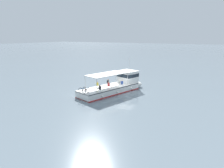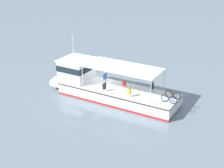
% 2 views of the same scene
% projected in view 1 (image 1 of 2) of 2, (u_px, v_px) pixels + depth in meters
% --- Properties ---
extents(ground_plane, '(400.00, 400.00, 0.00)m').
position_uv_depth(ground_plane, '(126.00, 92.00, 32.84)').
color(ground_plane, slate).
extents(ferry_main, '(6.48, 13.06, 5.32)m').
position_uv_depth(ferry_main, '(116.00, 85.00, 33.08)').
color(ferry_main, white).
rests_on(ferry_main, ground).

